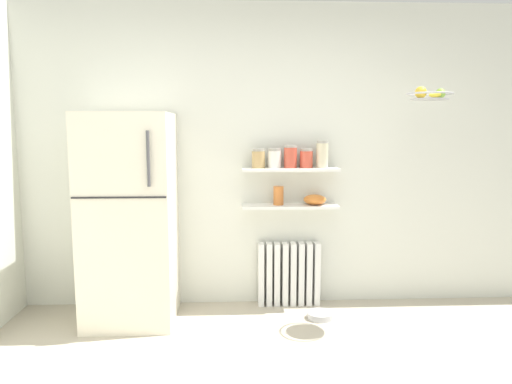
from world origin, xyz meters
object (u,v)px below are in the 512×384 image
Objects in this scene: refrigerator at (130,219)px; vase at (278,196)px; radiator at (289,274)px; storage_jar_1 at (274,158)px; pet_food_bowl at (320,315)px; shelf_bowl at (315,200)px; hanging_fruit_basket at (430,95)px; storage_jar_4 at (322,155)px; storage_jar_0 at (258,159)px; storage_jar_3 at (306,158)px; storage_jar_2 at (290,157)px.

vase is at bearing 10.69° from refrigerator.
radiator is 3.46× the size of vase.
storage_jar_1 reaches higher than pet_food_bowl.
shelf_bowl is 0.91× the size of pet_food_bowl.
vase is 1.43m from hanging_fruit_basket.
storage_jar_1 is at bearing 180.00° from vase.
storage_jar_4 is at bearing 0.00° from shelf_bowl.
storage_jar_1 is 0.78× the size of pet_food_bowl.
storage_jar_0 is at bearing 180.00° from storage_jar_4.
storage_jar_3 is at bearing 153.64° from hanging_fruit_basket.
storage_jar_3 is 1.01× the size of vase.
storage_jar_1 is 0.86× the size of storage_jar_2.
pet_food_bowl is at bearing -42.86° from vase.
storage_jar_4 is (0.54, 0.00, 0.03)m from storage_jar_0.
vase is at bearing -180.00° from storage_jar_2.
storage_jar_2 is at bearing 0.00° from vase.
hanging_fruit_basket is at bearing -24.62° from radiator.
storage_jar_1 is 0.50m from shelf_bowl.
storage_jar_1 is at bearing 140.18° from pet_food_bowl.
refrigerator is at bearing -170.11° from storage_jar_2.
storage_jar_1 reaches higher than storage_jar_3.
storage_jar_3 is 0.77× the size of pet_food_bowl.
storage_jar_2 is at bearing 0.00° from storage_jar_1.
storage_jar_4 is at bearing 0.00° from storage_jar_3.
refrigerator is 1.24m from vase.
pet_food_bowl is at bearing -73.88° from storage_jar_3.
storage_jar_2 is (0.27, 0.00, 0.01)m from storage_jar_0.
storage_jar_1 is at bearing 159.35° from hanging_fruit_basket.
storage_jar_1 is (-0.14, -0.03, 1.02)m from radiator.
storage_jar_3 reaches higher than vase.
storage_jar_0 is 0.71× the size of storage_jar_4.
pet_food_bowl is at bearing -2.58° from refrigerator.
storage_jar_2 reaches higher than shelf_bowl.
storage_jar_3 reaches higher than radiator.
storage_jar_4 is at bearing -6.32° from radiator.
hanging_fruit_basket is (1.13, -0.43, 0.50)m from storage_jar_1.
storage_jar_2 is at bearing 126.66° from pet_food_bowl.
hanging_fruit_basket is (2.31, -0.20, 0.96)m from refrigerator.
shelf_bowl is at bearing 0.00° from vase.
storage_jar_3 is (0.14, -0.00, -0.01)m from storage_jar_2.
radiator is at bearing 6.32° from storage_jar_0.
hanging_fruit_basket is (0.73, -0.43, 0.47)m from storage_jar_4.
refrigerator is 1.41m from storage_jar_2.
hanging_fruit_basket is (1.10, -0.43, 0.82)m from vase.
shelf_bowl is (0.31, 0.00, -0.04)m from vase.
storage_jar_4 reaches higher than storage_jar_1.
storage_jar_0 reaches higher than shelf_bowl.
radiator is at bearing 155.38° from hanging_fruit_basket.
storage_jar_0 is 1.39m from pet_food_bowl.
storage_jar_1 is at bearing -180.00° from storage_jar_4.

